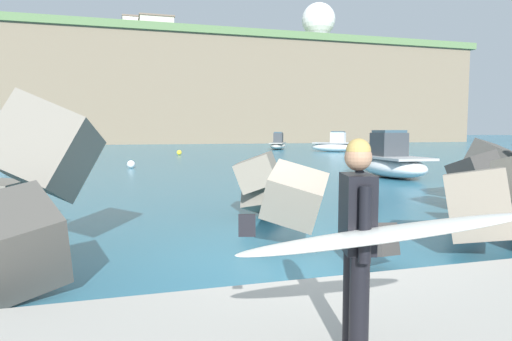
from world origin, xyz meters
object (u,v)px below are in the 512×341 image
boat_mid_centre (278,144)px  radar_dome (318,25)px  boat_near_centre (392,162)px  mooring_buoy_middle (131,164)px  station_building_east (143,38)px  surfer_with_board (365,237)px  station_building_annex (134,33)px  station_building_central (223,42)px  station_building_west (156,31)px  boat_far_left (47,148)px  boat_near_right (335,145)px  boat_near_left (1,155)px  mooring_buoy_inner (179,153)px

boat_mid_centre → radar_dome: radar_dome is taller
radar_dome → boat_near_centre: bearing=-111.7°
mooring_buoy_middle → station_building_east: (4.51, 76.93, 22.06)m
surfer_with_board → radar_dome: bearing=66.1°
radar_dome → station_building_annex: (-38.04, 6.09, -2.79)m
station_building_central → station_building_east: (-16.65, 5.04, 1.03)m
mooring_buoy_middle → station_building_east: bearing=86.6°
radar_dome → station_building_west: 34.22m
radar_dome → boat_far_left: bearing=-133.8°
boat_near_right → station_building_west: size_ratio=0.66×
surfer_with_board → boat_near_left: bearing=107.3°
surfer_with_board → station_building_east: station_building_east is taller
boat_near_left → surfer_with_board: bearing=-72.7°
boat_far_left → station_building_west: 55.22m
surfer_with_board → station_building_west: bearing=86.7°
mooring_buoy_middle → station_building_west: bearing=84.4°
boat_mid_centre → station_building_central: 53.44m
surfer_with_board → boat_near_right: 42.94m
station_building_central → mooring_buoy_middle: bearing=-106.4°
station_building_annex → boat_far_left: bearing=-99.3°
boat_near_centre → radar_dome: size_ratio=0.44×
boat_near_centre → boat_mid_centre: bearing=80.1°
boat_near_left → station_building_east: station_building_east is taller
boat_near_centre → boat_near_right: (8.90, 23.69, -0.01)m
boat_mid_centre → mooring_buoy_inner: size_ratio=12.18×
boat_near_centre → boat_near_right: boat_near_centre is taller
surfer_with_board → boat_near_centre: bearing=56.3°
mooring_buoy_middle → station_building_central: (21.17, 71.89, 21.04)m
boat_near_left → station_building_annex: size_ratio=1.25×
boat_far_left → mooring_buoy_inner: bearing=-13.8°
boat_near_centre → station_building_central: 83.60m
boat_mid_centre → boat_far_left: (-23.30, -6.79, -0.00)m
surfer_with_board → radar_dome: size_ratio=0.20×
radar_dome → station_building_west: radar_dome is taller
station_building_central → boat_near_centre: bearing=-97.1°
station_building_central → station_building_east: bearing=163.2°
boat_near_right → boat_far_left: size_ratio=0.79×
radar_dome → station_building_central: size_ratio=1.28×
surfer_with_board → station_building_annex: size_ratio=0.34×
boat_near_right → boat_near_centre: bearing=-110.6°
boat_near_right → mooring_buoy_middle: size_ratio=10.58×
boat_near_left → station_building_central: (29.05, 65.92, 20.67)m
boat_near_centre → station_building_east: (-6.68, 85.45, 21.61)m
boat_near_left → boat_near_centre: (19.08, -14.48, 0.09)m
boat_near_centre → mooring_buoy_middle: (-11.19, 8.52, -0.46)m
station_building_west → station_building_east: (-1.92, 11.46, 0.86)m
boat_mid_centre → surfer_with_board: bearing=-108.4°
boat_near_left → mooring_buoy_middle: (7.89, -5.97, -0.37)m
station_building_west → boat_near_left: bearing=-103.5°
boat_near_right → station_building_west: 56.10m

